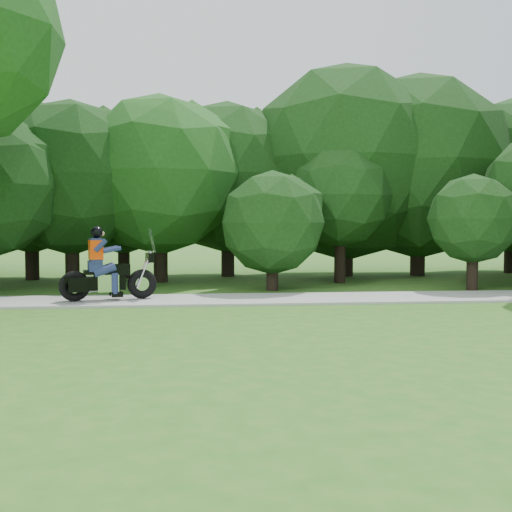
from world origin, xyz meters
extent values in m
plane|color=#28651D|center=(0.00, 0.00, 0.00)|extent=(100.00, 100.00, 0.00)
cube|color=gray|center=(0.00, 8.00, 0.03)|extent=(60.00, 2.20, 0.06)
cylinder|color=black|center=(-8.71, 14.51, 0.90)|extent=(0.46, 0.46, 1.80)
sphere|color=black|center=(-8.71, 14.51, 3.49)|extent=(5.21, 5.21, 5.21)
cylinder|color=black|center=(-4.33, 13.27, 0.90)|extent=(0.46, 0.46, 1.80)
sphere|color=#1D5016|center=(-4.33, 13.27, 3.50)|extent=(5.25, 5.25, 5.25)
cylinder|color=black|center=(4.70, 9.76, 0.61)|extent=(0.33, 0.33, 1.22)
sphere|color=black|center=(4.70, 9.76, 2.06)|extent=(2.58, 2.58, 2.58)
cylinder|color=black|center=(8.96, 15.68, 0.90)|extent=(0.50, 0.50, 1.80)
sphere|color=black|center=(8.96, 15.68, 3.74)|extent=(5.96, 5.96, 5.96)
cylinder|color=black|center=(2.24, 14.90, 0.90)|extent=(0.56, 0.56, 1.80)
sphere|color=black|center=(2.24, 14.90, 4.11)|extent=(7.10, 7.10, 7.10)
cylinder|color=black|center=(-5.69, 14.96, 0.78)|extent=(0.41, 0.41, 1.56)
sphere|color=black|center=(-5.69, 14.96, 2.93)|extent=(4.20, 4.20, 4.20)
cylinder|color=black|center=(4.93, 14.84, 0.90)|extent=(0.54, 0.54, 1.80)
sphere|color=black|center=(4.93, 14.84, 3.99)|extent=(6.75, 6.75, 6.75)
cylinder|color=black|center=(-1.03, 10.28, 0.49)|extent=(0.35, 0.35, 0.98)
sphere|color=black|center=(-1.03, 10.28, 1.94)|extent=(2.98, 2.98, 2.98)
cylinder|color=black|center=(1.44, 12.37, 0.86)|extent=(0.37, 0.37, 1.72)
sphere|color=black|center=(1.44, 12.37, 2.79)|extent=(3.31, 3.31, 3.31)
cylinder|color=black|center=(-2.01, 15.21, 0.90)|extent=(0.47, 0.47, 1.80)
sphere|color=black|center=(-2.01, 15.21, 3.57)|extent=(5.44, 5.44, 5.44)
cylinder|color=black|center=(-7.10, 12.99, 0.88)|extent=(0.45, 0.45, 1.76)
sphere|color=black|center=(-7.10, 12.99, 3.37)|extent=(4.94, 4.94, 4.94)
torus|color=black|center=(-6.13, 7.74, 0.43)|extent=(0.76, 0.39, 0.73)
torus|color=black|center=(-4.56, 8.17, 0.43)|extent=(0.76, 0.39, 0.73)
cube|color=black|center=(-5.53, 7.90, 0.48)|extent=(1.19, 0.55, 0.33)
cube|color=silver|center=(-5.38, 7.95, 0.48)|extent=(0.58, 0.47, 0.42)
cube|color=black|center=(-5.13, 8.01, 0.79)|extent=(0.61, 0.45, 0.27)
cube|color=black|center=(-5.66, 7.87, 0.75)|extent=(0.61, 0.47, 0.10)
cylinder|color=silver|center=(-4.52, 8.18, 0.79)|extent=(0.41, 0.15, 0.94)
cylinder|color=silver|center=(-4.35, 8.22, 1.24)|extent=(0.21, 0.66, 0.04)
cube|color=black|center=(-6.02, 7.53, 0.48)|extent=(0.46, 0.24, 0.36)
cube|color=black|center=(-6.14, 7.98, 0.48)|extent=(0.46, 0.24, 0.36)
cube|color=#1D2B4E|center=(-5.66, 7.87, 0.90)|extent=(0.41, 0.47, 0.25)
cube|color=#1D2B4E|center=(-5.64, 7.87, 1.27)|extent=(0.38, 0.50, 0.59)
cube|color=#FC3F05|center=(-5.64, 7.87, 1.29)|extent=(0.42, 0.54, 0.46)
sphere|color=black|center=(-5.61, 7.88, 1.71)|extent=(0.29, 0.29, 0.29)
camera|label=1|loc=(-3.39, -7.87, 1.95)|focal=45.00mm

